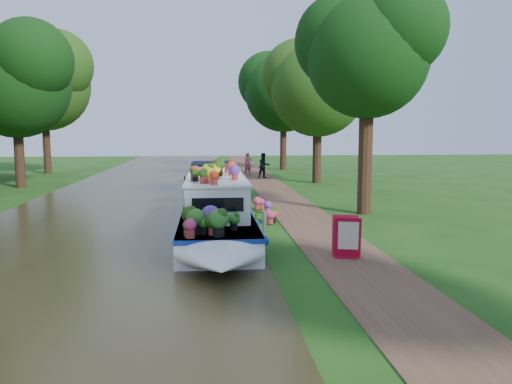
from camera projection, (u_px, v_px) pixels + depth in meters
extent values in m
plane|color=#1A4611|center=(282.00, 230.00, 16.96)|extent=(100.00, 100.00, 0.00)
cube|color=black|center=(102.00, 233.00, 16.38)|extent=(10.00, 100.00, 0.02)
cube|color=brown|center=(317.00, 229.00, 17.07)|extent=(2.20, 100.00, 0.03)
cube|color=white|center=(215.00, 214.00, 17.92)|extent=(2.20, 12.00, 0.75)
cube|color=#102F98|center=(215.00, 205.00, 17.88)|extent=(2.24, 12.04, 0.12)
cube|color=white|center=(216.00, 192.00, 17.02)|extent=(1.80, 7.00, 1.05)
cube|color=white|center=(215.00, 176.00, 16.95)|extent=(1.90, 7.10, 0.06)
cube|color=black|center=(242.00, 189.00, 17.09)|extent=(0.03, 6.40, 0.38)
cube|color=black|center=(189.00, 190.00, 16.92)|extent=(0.03, 6.40, 0.38)
cube|color=black|center=(213.00, 164.00, 21.97)|extent=(1.90, 2.40, 0.10)
cube|color=white|center=(264.00, 222.00, 12.61)|extent=(0.04, 0.45, 0.55)
imported|color=#1D4111|center=(203.00, 174.00, 14.92)|extent=(0.23, 0.18, 0.39)
imported|color=#1D4111|center=(220.00, 171.00, 16.25)|extent=(0.23, 0.23, 0.36)
cylinder|color=black|center=(365.00, 158.00, 20.01)|extent=(0.56, 0.56, 4.55)
sphere|color=black|center=(368.00, 57.00, 19.52)|extent=(4.80, 4.80, 4.80)
sphere|color=black|center=(400.00, 29.00, 18.79)|extent=(3.60, 3.60, 3.60)
sphere|color=black|center=(342.00, 42.00, 20.18)|extent=(3.84, 3.84, 3.84)
cylinder|color=black|center=(317.00, 153.00, 31.97)|extent=(0.56, 0.56, 3.85)
sphere|color=#1D4111|center=(318.00, 89.00, 31.48)|extent=(6.00, 6.00, 6.00)
sphere|color=#1D4111|center=(341.00, 68.00, 30.56)|extent=(4.50, 4.50, 4.50)
sphere|color=#1D4111|center=(299.00, 76.00, 32.30)|extent=(4.80, 4.80, 4.80)
cylinder|color=black|center=(283.00, 145.00, 42.77)|extent=(0.56, 0.56, 4.20)
sphere|color=black|center=(284.00, 93.00, 42.22)|extent=(6.60, 6.60, 6.60)
sphere|color=black|center=(301.00, 76.00, 41.21)|extent=(4.95, 4.95, 4.95)
sphere|color=black|center=(268.00, 82.00, 43.13)|extent=(5.28, 5.28, 5.28)
cylinder|color=black|center=(19.00, 155.00, 29.24)|extent=(0.56, 0.56, 3.85)
sphere|color=black|center=(15.00, 84.00, 28.74)|extent=(6.20, 6.20, 6.20)
sphere|color=black|center=(31.00, 60.00, 27.78)|extent=(4.65, 4.65, 4.65)
sphere|color=black|center=(2.00, 70.00, 29.59)|extent=(4.96, 4.96, 4.96)
cylinder|color=black|center=(47.00, 146.00, 38.94)|extent=(0.56, 0.56, 4.38)
sphere|color=#1D4111|center=(44.00, 85.00, 38.37)|extent=(7.00, 7.00, 7.00)
sphere|color=#1D4111|center=(57.00, 65.00, 37.29)|extent=(5.25, 5.25, 5.25)
sphere|color=#1D4111|center=(32.00, 73.00, 39.33)|extent=(5.60, 5.60, 5.60)
cube|color=black|center=(210.00, 177.00, 33.01)|extent=(3.18, 5.88, 0.56)
cube|color=black|center=(210.00, 168.00, 32.48)|extent=(2.21, 3.53, 0.65)
cube|color=#A60B28|center=(346.00, 256.00, 13.28)|extent=(0.71, 0.63, 0.03)
cube|color=#A60B28|center=(348.00, 237.00, 13.08)|extent=(0.73, 0.44, 1.09)
cube|color=#A60B28|center=(345.00, 235.00, 13.35)|extent=(0.73, 0.44, 1.09)
cube|color=white|center=(348.00, 236.00, 13.03)|extent=(0.56, 0.31, 0.76)
imported|color=pink|center=(248.00, 164.00, 37.06)|extent=(0.72, 0.60, 1.69)
imported|color=black|center=(264.00, 166.00, 34.76)|extent=(1.03, 0.90, 1.78)
imported|color=#346D20|center=(258.00, 213.00, 19.29)|extent=(0.38, 0.34, 0.40)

